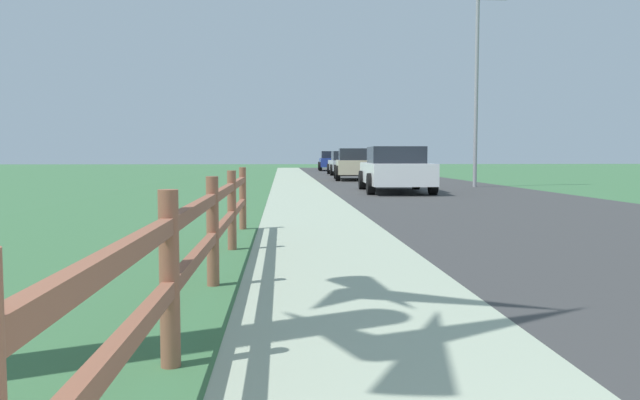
{
  "coord_description": "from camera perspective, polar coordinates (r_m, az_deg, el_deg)",
  "views": [
    {
      "loc": [
        -1.62,
        0.25,
        1.17
      ],
      "look_at": [
        -0.96,
        10.96,
        0.41
      ],
      "focal_mm": 35.07,
      "sensor_mm": 36.0,
      "label": 1
    }
  ],
  "objects": [
    {
      "name": "parked_suv_white",
      "position": [
        20.25,
        6.88,
        2.79
      ],
      "size": [
        2.24,
        4.88,
        1.45
      ],
      "color": "white",
      "rests_on": "ground"
    },
    {
      "name": "street_lamp",
      "position": [
        24.07,
        14.33,
        11.06
      ],
      "size": [
        1.17,
        0.2,
        7.07
      ],
      "color": "gray",
      "rests_on": "ground"
    },
    {
      "name": "parked_car_silver",
      "position": [
        38.04,
        2.28,
        3.39
      ],
      "size": [
        2.03,
        4.95,
        1.43
      ],
      "color": "#B7BABF",
      "rests_on": "ground"
    },
    {
      "name": "curb_concrete",
      "position": [
        26.81,
        -6.47,
        1.56
      ],
      "size": [
        6.0,
        66.0,
        0.01
      ],
      "primitive_type": "cube",
      "color": "#9EAC93",
      "rests_on": "ground"
    },
    {
      "name": "road_asphalt",
      "position": [
        27.26,
        7.32,
        1.59
      ],
      "size": [
        7.0,
        66.0,
        0.01
      ],
      "primitive_type": "cube",
      "color": "#393939",
      "rests_on": "ground"
    },
    {
      "name": "ground_plane",
      "position": [
        24.83,
        0.23,
        1.38
      ],
      "size": [
        120.0,
        120.0,
        0.0
      ],
      "primitive_type": "plane",
      "color": "#3B6B41"
    },
    {
      "name": "grass_verge",
      "position": [
        26.93,
        -9.66,
        1.54
      ],
      "size": [
        5.0,
        66.0,
        0.0
      ],
      "primitive_type": "cube",
      "color": "#3B6B41",
      "rests_on": "ground"
    },
    {
      "name": "rail_fence",
      "position": [
        4.58,
        -11.24,
        -3.49
      ],
      "size": [
        0.11,
        10.87,
        0.99
      ],
      "color": "brown",
      "rests_on": "ground"
    },
    {
      "name": "parked_car_blue",
      "position": [
        48.58,
        1.07,
        3.59
      ],
      "size": [
        2.14,
        4.34,
        1.51
      ],
      "color": "navy",
      "rests_on": "ground"
    },
    {
      "name": "parked_car_beige",
      "position": [
        30.19,
        3.29,
        3.27
      ],
      "size": [
        2.26,
        4.7,
        1.51
      ],
      "color": "#C6B793",
      "rests_on": "ground"
    }
  ]
}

